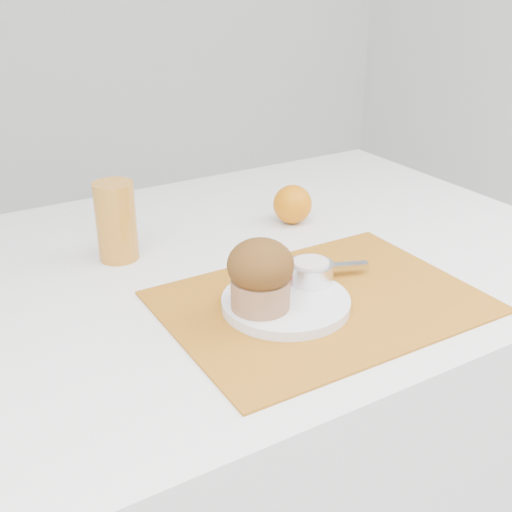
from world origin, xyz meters
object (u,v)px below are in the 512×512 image
table (231,442)px  juice_glass (116,221)px  muffin (260,274)px  plate (286,303)px  orange (292,204)px

table → juice_glass: 0.47m
juice_glass → muffin: bearing=-70.9°
muffin → plate: bearing=2.1°
table → orange: bearing=24.1°
orange → table: bearing=-155.9°
plate → orange: orange is taller
table → juice_glass: (-0.14, 0.10, 0.44)m
orange → muffin: 0.35m
muffin → table: bearing=75.5°
juice_glass → muffin: juice_glass is taller
table → plate: bearing=-91.5°
muffin → juice_glass: bearing=109.1°
table → juice_glass: bearing=145.5°
juice_glass → table: bearing=-34.5°
table → muffin: muffin is taller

